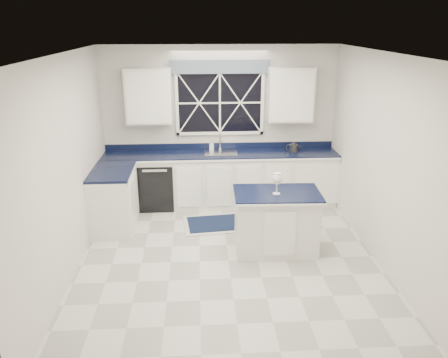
{
  "coord_description": "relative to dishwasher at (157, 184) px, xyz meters",
  "views": [
    {
      "loc": [
        -0.37,
        -5.17,
        3.06
      ],
      "look_at": [
        -0.04,
        0.4,
        1.03
      ],
      "focal_mm": 35.0,
      "sensor_mm": 36.0,
      "label": 1
    }
  ],
  "objects": [
    {
      "name": "upper_cabinets",
      "position": [
        1.1,
        0.13,
        1.49
      ],
      "size": [
        3.1,
        0.34,
        0.9
      ],
      "color": "white",
      "rests_on": "ground"
    },
    {
      "name": "base_cabinets",
      "position": [
        0.77,
        -0.17,
        0.04
      ],
      "size": [
        3.99,
        1.6,
        0.9
      ],
      "color": "white",
      "rests_on": "ground"
    },
    {
      "name": "rug",
      "position": [
        1.06,
        -0.81,
        -0.4
      ],
      "size": [
        1.26,
        0.85,
        0.02
      ],
      "rotation": [
        0.0,
        0.0,
        0.11
      ],
      "color": "#BABAB5",
      "rests_on": "ground"
    },
    {
      "name": "dishwasher",
      "position": [
        0.0,
        0.0,
        0.0
      ],
      "size": [
        0.6,
        0.58,
        0.82
      ],
      "primitive_type": "cube",
      "color": "black",
      "rests_on": "ground"
    },
    {
      "name": "kettle",
      "position": [
        2.35,
        0.01,
        0.61
      ],
      "size": [
        0.25,
        0.18,
        0.18
      ],
      "rotation": [
        0.0,
        0.0,
        -0.24
      ],
      "color": "#29292B",
      "rests_on": "countertop"
    },
    {
      "name": "window",
      "position": [
        1.1,
        0.25,
        1.42
      ],
      "size": [
        1.65,
        0.09,
        1.26
      ],
      "color": "black",
      "rests_on": "ground"
    },
    {
      "name": "ground",
      "position": [
        1.1,
        -1.95,
        -0.41
      ],
      "size": [
        4.5,
        4.5,
        0.0
      ],
      "primitive_type": "plane",
      "color": "silver",
      "rests_on": "ground"
    },
    {
      "name": "island",
      "position": [
        1.78,
        -1.68,
        0.03
      ],
      "size": [
        1.19,
        0.74,
        0.87
      ],
      "rotation": [
        0.0,
        0.0,
        -0.03
      ],
      "color": "white",
      "rests_on": "ground"
    },
    {
      "name": "back_wall",
      "position": [
        1.1,
        0.3,
        0.94
      ],
      "size": [
        4.0,
        0.1,
        2.7
      ],
      "primitive_type": "cube",
      "color": "beige",
      "rests_on": "ground"
    },
    {
      "name": "countertop",
      "position": [
        1.1,
        0.0,
        0.51
      ],
      "size": [
        3.98,
        0.64,
        0.04
      ],
      "primitive_type": "cube",
      "color": "black",
      "rests_on": "base_cabinets"
    },
    {
      "name": "wine_glass",
      "position": [
        1.76,
        -1.73,
        0.67
      ],
      "size": [
        0.12,
        0.12,
        0.3
      ],
      "color": "silver",
      "rests_on": "island"
    },
    {
      "name": "soap_bottle",
      "position": [
        0.95,
        0.22,
        0.61
      ],
      "size": [
        0.08,
        0.08,
        0.17
      ],
      "primitive_type": "imported",
      "rotation": [
        0.0,
        0.0,
        0.02
      ],
      "color": "silver",
      "rests_on": "countertop"
    },
    {
      "name": "faucet",
      "position": [
        1.1,
        0.19,
        0.69
      ],
      "size": [
        0.05,
        0.2,
        0.3
      ],
      "color": "silver",
      "rests_on": "countertop"
    }
  ]
}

